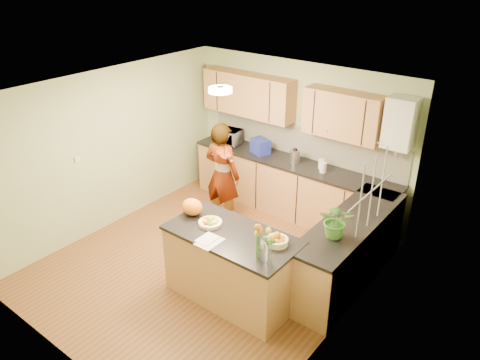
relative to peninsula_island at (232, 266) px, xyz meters
The scene contains 28 objects.
floor 0.91m from the peninsula_island, 153.52° to the left, with size 4.50×4.50×0.00m, color brown.
ceiling 2.17m from the peninsula_island, 153.52° to the left, with size 4.00×4.50×0.02m, color white.
wall_back 2.80m from the peninsula_island, 105.01° to the left, with size 4.00×0.02×2.50m, color #97A978.
wall_front 2.17m from the peninsula_island, 110.10° to the right, with size 4.00×0.02×2.50m, color #97A978.
wall_left 2.83m from the peninsula_island, behind, with size 0.02×4.50×2.50m, color #97A978.
wall_right 1.56m from the peninsula_island, 14.91° to the left, with size 0.02×4.50×2.50m, color #97A978.
back_counter 2.37m from the peninsula_island, 104.56° to the left, with size 3.64×0.62×0.94m.
right_counter 1.56m from the peninsula_island, 50.04° to the left, with size 0.62×2.24×0.94m.
splashback 2.75m from the peninsula_island, 103.01° to the left, with size 3.60×0.02×0.52m, color white.
upper_cabinets 2.92m from the peninsula_island, 109.77° to the left, with size 3.20×0.34×0.70m.
boiler 2.99m from the peninsula_island, 67.62° to the left, with size 0.40×0.30×0.86m.
window_right 1.93m from the peninsula_island, 36.15° to the left, with size 0.01×1.30×1.05m.
light_switch 2.82m from the peninsula_island, behind, with size 0.02×0.09×0.09m, color silver.
ceiling_lamp 2.20m from the peninsula_island, 137.11° to the left, with size 0.30×0.30×0.07m.
peninsula_island is the anchor object (origin of this frame).
fruit_dish 0.62m from the peninsula_island, behind, with size 0.30×0.30×0.10m.
orange_bowl 0.78m from the peninsula_island, 15.26° to the left, with size 0.26×0.26×0.15m.
flower_vase 1.01m from the peninsula_island, 16.70° to the right, with size 0.27×0.27×0.49m.
orange_bag 0.91m from the peninsula_island, behind, with size 0.29×0.24×0.22m, color orange.
papers 0.57m from the peninsula_island, 108.43° to the right, with size 0.23×0.32×0.01m, color white.
violinist 1.90m from the peninsula_island, 133.64° to the left, with size 0.62×0.41×1.71m, color #E0A589.
violin 1.80m from the peninsula_island, 133.90° to the left, with size 0.66×0.27×0.13m, color #591605, non-canonical shape.
microwave 3.04m from the peninsula_island, 130.44° to the left, with size 0.48×0.32×0.26m, color silver.
blue_box 2.64m from the peninsula_island, 118.22° to the left, with size 0.31×0.23×0.25m, color navy.
kettle 2.40m from the peninsula_island, 103.22° to the left, with size 0.16×0.16×0.30m.
jar_cream 2.41m from the peninsula_island, 92.21° to the left, with size 0.10×0.10×0.15m, color beige.
jar_white 2.31m from the peninsula_island, 90.06° to the left, with size 0.10×0.10×0.16m, color silver.
potted_plant 1.41m from the peninsula_island, 35.65° to the left, with size 0.40×0.34×0.44m, color #3F7A28.
Camera 1 is at (3.71, -4.05, 4.01)m, focal length 35.00 mm.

